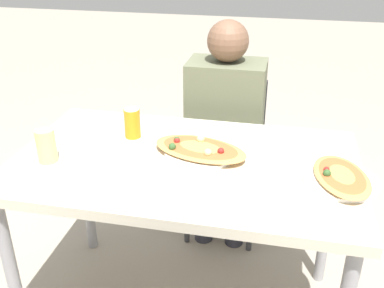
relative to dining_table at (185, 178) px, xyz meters
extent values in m
cube|color=beige|center=(0.00, 0.00, 0.06)|extent=(1.30, 0.78, 0.04)
cylinder|color=#99999E|center=(-0.60, -0.33, -0.33)|extent=(0.05, 0.05, 0.74)
cylinder|color=#99999E|center=(-0.60, 0.33, -0.33)|extent=(0.05, 0.05, 0.74)
cylinder|color=#99999E|center=(0.60, 0.33, -0.33)|extent=(0.05, 0.05, 0.74)
cube|color=black|center=(0.07, 0.65, -0.27)|extent=(0.40, 0.40, 0.04)
cube|color=black|center=(0.07, 0.83, -0.06)|extent=(0.38, 0.03, 0.39)
cylinder|color=#38383D|center=(0.24, 0.48, -0.49)|extent=(0.03, 0.03, 0.41)
cylinder|color=#38383D|center=(-0.10, 0.48, -0.49)|extent=(0.03, 0.03, 0.41)
cylinder|color=#38383D|center=(0.24, 0.82, -0.49)|extent=(0.03, 0.03, 0.41)
cylinder|color=#38383D|center=(-0.10, 0.82, -0.49)|extent=(0.03, 0.03, 0.41)
cylinder|color=#2D2D38|center=(0.15, 0.52, -0.47)|extent=(0.10, 0.10, 0.45)
cylinder|color=#2D2D38|center=(-0.02, 0.52, -0.47)|extent=(0.10, 0.10, 0.45)
cube|color=#60664C|center=(0.07, 0.62, 0.02)|extent=(0.38, 0.24, 0.54)
sphere|color=brown|center=(0.07, 0.62, 0.39)|extent=(0.20, 0.20, 0.20)
cylinder|color=white|center=(0.05, 0.05, 0.09)|extent=(0.28, 0.28, 0.01)
ellipsoid|color=tan|center=(0.05, 0.05, 0.10)|extent=(0.42, 0.30, 0.02)
ellipsoid|color=#D16033|center=(0.05, 0.05, 0.11)|extent=(0.34, 0.25, 0.01)
sphere|color=beige|center=(0.09, 0.00, 0.12)|extent=(0.03, 0.03, 0.03)
sphere|color=maroon|center=(0.13, 0.02, 0.12)|extent=(0.03, 0.03, 0.03)
sphere|color=maroon|center=(-0.05, 0.08, 0.12)|extent=(0.02, 0.02, 0.02)
sphere|color=#335928|center=(-0.05, 0.02, 0.12)|extent=(0.03, 0.03, 0.03)
sphere|color=#335928|center=(-0.05, 0.08, 0.12)|extent=(0.03, 0.03, 0.03)
sphere|color=beige|center=(0.04, 0.11, 0.12)|extent=(0.03, 0.03, 0.03)
cylinder|color=orange|center=(-0.26, 0.15, 0.14)|extent=(0.07, 0.07, 0.12)
cylinder|color=silver|center=(-0.26, 0.15, 0.20)|extent=(0.06, 0.06, 0.00)
cylinder|color=#E0DB7F|center=(-0.50, -0.12, 0.14)|extent=(0.07, 0.07, 0.13)
cylinder|color=white|center=(0.56, -0.05, 0.09)|extent=(0.26, 0.26, 0.01)
ellipsoid|color=tan|center=(0.56, -0.05, 0.10)|extent=(0.24, 0.34, 0.02)
ellipsoid|color=#D16033|center=(0.56, -0.05, 0.11)|extent=(0.20, 0.28, 0.01)
sphere|color=#335928|center=(0.51, -0.06, 0.12)|extent=(0.03, 0.03, 0.03)
sphere|color=maroon|center=(0.51, -0.03, 0.12)|extent=(0.02, 0.02, 0.02)
camera|label=1|loc=(0.34, -1.46, 0.89)|focal=42.00mm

